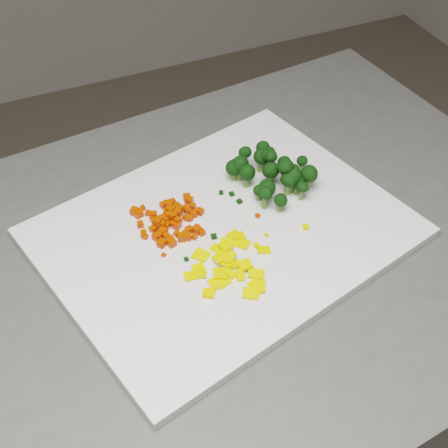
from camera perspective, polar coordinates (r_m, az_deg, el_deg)
name	(u,v)px	position (r m, az deg, el deg)	size (l,w,h in m)	color
counter_block	(222,411)	(1.24, -0.22, -16.69)	(1.02, 0.71, 0.90)	#4C4D4A
cutting_board	(224,232)	(0.89, 0.00, -0.76)	(0.49, 0.38, 0.01)	white
carrot_pile	(168,215)	(0.88, -5.12, 0.86)	(0.11, 0.11, 0.03)	red
pepper_pile	(227,259)	(0.83, 0.23, -3.26)	(0.13, 0.13, 0.02)	yellow
broccoli_pile	(268,168)	(0.94, 4.06, 5.15)	(0.13, 0.13, 0.06)	black
carrot_cube_0	(143,208)	(0.92, -7.45, 1.47)	(0.01, 0.01, 0.01)	red
carrot_cube_1	(180,209)	(0.90, -4.07, 1.40)	(0.01, 0.01, 0.01)	red
carrot_cube_2	(186,235)	(0.87, -3.47, -1.00)	(0.01, 0.01, 0.01)	red
carrot_cube_3	(166,217)	(0.90, -5.37, 0.61)	(0.01, 0.01, 0.01)	red
carrot_cube_4	(177,220)	(0.88, -4.28, 0.35)	(0.01, 0.01, 0.01)	red
carrot_cube_5	(194,214)	(0.90, -2.80, 0.92)	(0.01, 0.01, 0.01)	red
carrot_cube_6	(171,210)	(0.89, -4.88, 1.30)	(0.01, 0.01, 0.01)	red
carrot_cube_7	(144,234)	(0.88, -7.34, -0.95)	(0.01, 0.01, 0.01)	red
carrot_cube_8	(166,203)	(0.92, -5.32, 1.96)	(0.01, 0.01, 0.01)	red
carrot_cube_9	(140,213)	(0.91, -7.70, 1.02)	(0.01, 0.01, 0.01)	red
carrot_cube_10	(163,224)	(0.88, -5.62, 0.01)	(0.01, 0.01, 0.01)	red
carrot_cube_11	(162,223)	(0.88, -5.72, 0.05)	(0.01, 0.01, 0.01)	red
carrot_cube_12	(166,212)	(0.91, -5.32, 1.10)	(0.01, 0.01, 0.01)	red
carrot_cube_13	(171,202)	(0.92, -4.88, 2.02)	(0.01, 0.01, 0.01)	red
carrot_cube_14	(156,237)	(0.87, -6.25, -1.18)	(0.01, 0.01, 0.01)	red
carrot_cube_15	(177,225)	(0.88, -4.35, -0.09)	(0.01, 0.01, 0.01)	red
carrot_cube_16	(199,210)	(0.91, -2.28, 1.25)	(0.01, 0.01, 0.01)	red
carrot_cube_17	(159,243)	(0.86, -5.97, -1.72)	(0.01, 0.01, 0.01)	red
carrot_cube_18	(166,236)	(0.87, -5.32, -1.08)	(0.01, 0.01, 0.01)	red
carrot_cube_19	(188,237)	(0.87, -3.35, -1.19)	(0.01, 0.01, 0.01)	red
carrot_cube_20	(158,222)	(0.88, -6.08, 0.22)	(0.01, 0.01, 0.01)	red
carrot_cube_21	(161,245)	(0.86, -5.81, -1.95)	(0.01, 0.01, 0.01)	red
carrot_cube_22	(163,205)	(0.92, -5.58, 1.74)	(0.01, 0.01, 0.01)	red
carrot_cube_23	(159,221)	(0.89, -5.93, 0.31)	(0.01, 0.01, 0.01)	red
carrot_cube_24	(188,211)	(0.90, -3.28, 1.22)	(0.01, 0.01, 0.01)	red
carrot_cube_25	(153,229)	(0.88, -6.48, -0.47)	(0.01, 0.01, 0.01)	red
carrot_cube_26	(135,211)	(0.91, -8.18, 1.16)	(0.01, 0.01, 0.01)	red
carrot_cube_27	(168,240)	(0.87, -5.16, -1.47)	(0.01, 0.01, 0.01)	red
carrot_cube_28	(162,243)	(0.86, -5.72, -1.77)	(0.01, 0.01, 0.01)	red
carrot_cube_29	(169,215)	(0.89, -5.07, 0.82)	(0.01, 0.01, 0.01)	red
carrot_cube_30	(197,211)	(0.90, -2.46, 1.22)	(0.01, 0.01, 0.01)	red
carrot_cube_31	(169,216)	(0.89, -5.05, 0.71)	(0.01, 0.01, 0.01)	red
carrot_cube_32	(171,240)	(0.86, -4.91, -1.46)	(0.01, 0.01, 0.01)	red
carrot_cube_33	(187,218)	(0.89, -3.38, 0.54)	(0.01, 0.01, 0.01)	red
carrot_cube_34	(173,216)	(0.89, -4.70, 0.73)	(0.01, 0.01, 0.01)	red
carrot_cube_35	(185,235)	(0.87, -3.58, -1.00)	(0.01, 0.01, 0.01)	red
carrot_cube_36	(197,230)	(0.87, -2.46, -0.55)	(0.01, 0.01, 0.01)	red
carrot_cube_37	(159,236)	(0.87, -6.01, -1.10)	(0.01, 0.01, 0.01)	red
carrot_cube_38	(159,221)	(0.88, -5.94, 0.28)	(0.01, 0.01, 0.01)	red
carrot_cube_39	(202,232)	(0.87, -2.06, -0.77)	(0.01, 0.01, 0.01)	red
carrot_cube_40	(189,230)	(0.88, -3.20, -0.55)	(0.01, 0.01, 0.01)	red
carrot_cube_41	(170,205)	(0.91, -4.99, 1.76)	(0.01, 0.01, 0.01)	red
carrot_cube_42	(163,219)	(0.89, -5.57, 0.43)	(0.01, 0.01, 0.01)	red
carrot_cube_43	(152,217)	(0.90, -6.61, 0.61)	(0.01, 0.01, 0.01)	red
carrot_cube_44	(163,232)	(0.88, -5.60, -0.71)	(0.01, 0.01, 0.01)	red
carrot_cube_45	(186,208)	(0.91, -3.52, 1.43)	(0.01, 0.01, 0.01)	red
carrot_cube_46	(194,237)	(0.87, -2.72, -1.17)	(0.01, 0.01, 0.01)	red
carrot_cube_47	(169,217)	(0.90, -5.01, 0.65)	(0.01, 0.01, 0.01)	red
carrot_cube_48	(140,224)	(0.89, -7.66, -0.04)	(0.01, 0.01, 0.01)	red
carrot_cube_49	(190,218)	(0.89, -3.15, 0.53)	(0.01, 0.01, 0.01)	red
carrot_cube_50	(192,207)	(0.91, -2.91, 1.61)	(0.01, 0.01, 0.01)	red
carrot_cube_51	(179,221)	(0.89, -4.10, 0.28)	(0.01, 0.01, 0.01)	red
carrot_cube_52	(171,243)	(0.86, -4.83, -1.72)	(0.01, 0.01, 0.01)	red
carrot_cube_53	(178,220)	(0.89, -4.19, 0.41)	(0.01, 0.01, 0.01)	red
carrot_cube_54	(154,215)	(0.90, -6.43, 0.83)	(0.01, 0.01, 0.01)	red
carrot_cube_55	(173,201)	(0.92, -4.70, 2.10)	(0.01, 0.01, 0.01)	red
carrot_cube_56	(187,198)	(0.92, -3.41, 2.42)	(0.01, 0.01, 0.01)	red
carrot_cube_57	(170,209)	(0.91, -4.93, 1.34)	(0.01, 0.01, 0.01)	red
carrot_cube_58	(138,215)	(0.90, -7.85, 0.80)	(0.01, 0.01, 0.01)	red
carrot_cube_59	(185,208)	(0.91, -3.62, 1.48)	(0.01, 0.01, 0.01)	red
carrot_cube_60	(177,206)	(0.91, -4.34, 1.65)	(0.01, 0.01, 0.01)	red
carrot_cube_61	(176,213)	(0.89, -4.41, 1.04)	(0.01, 0.01, 0.01)	red
carrot_cube_62	(196,230)	(0.88, -2.58, -0.58)	(0.01, 0.01, 0.01)	red
carrot_cube_63	(177,212)	(0.89, -4.33, 1.08)	(0.01, 0.01, 0.01)	red
carrot_cube_64	(196,227)	(0.88, -2.53, -0.30)	(0.01, 0.01, 0.01)	red
carrot_cube_65	(148,213)	(0.91, -6.96, 1.00)	(0.01, 0.01, 0.01)	red
carrot_cube_66	(171,223)	(0.89, -4.90, 0.11)	(0.01, 0.01, 0.01)	red
carrot_cube_67	(166,220)	(0.88, -5.35, 0.39)	(0.01, 0.01, 0.01)	red
carrot_cube_68	(182,237)	(0.87, -3.90, -1.23)	(0.01, 0.01, 0.01)	red
carrot_cube_69	(200,212)	(0.90, -2.20, 1.13)	(0.01, 0.01, 0.01)	red
carrot_cube_70	(143,233)	(0.88, -7.38, -0.81)	(0.01, 0.01, 0.01)	red
carrot_cube_71	(189,201)	(0.92, -3.19, 2.14)	(0.01, 0.01, 0.01)	red
carrot_cube_72	(177,234)	(0.87, -4.32, -0.89)	(0.01, 0.01, 0.01)	red
carrot_cube_73	(165,225)	(0.89, -5.42, -0.07)	(0.01, 0.01, 0.01)	red
carrot_cube_74	(145,237)	(0.87, -7.21, -1.17)	(0.01, 0.01, 0.01)	red
carrot_cube_75	(153,221)	(0.89, -6.48, 0.29)	(0.01, 0.01, 0.01)	red
carrot_cube_76	(186,218)	(0.90, -3.48, 0.60)	(0.01, 0.01, 0.01)	red
carrot_cube_77	(162,218)	(0.90, -5.68, 0.51)	(0.01, 0.01, 0.01)	red
carrot_cube_78	(166,225)	(0.88, -5.35, -0.13)	(0.01, 0.01, 0.01)	red
pepper_chunk_0	(245,265)	(0.83, 1.94, -3.74)	(0.02, 0.02, 0.00)	yellow
pepper_chunk_1	(227,253)	(0.85, 0.25, -2.69)	(0.01, 0.01, 0.00)	yellow
pepper_chunk_2	(201,255)	(0.85, -2.11, -2.88)	(0.02, 0.02, 0.00)	yellow
pepper_chunk_3	(228,241)	(0.86, 0.38, -1.60)	(0.02, 0.01, 0.00)	yellow
pepper_chunk_4	(258,290)	(0.81, 3.16, -6.01)	(0.02, 0.01, 0.01)	yellow
pepper_chunk_5	(217,249)	(0.85, -0.65, -2.30)	(0.01, 0.02, 0.00)	yellow
pepper_chunk_6	(242,244)	(0.86, 1.67, -1.82)	(0.02, 0.02, 0.00)	yellow
pepper_chunk_7	(199,273)	(0.82, -2.33, -4.52)	(0.02, 0.02, 0.01)	yellow
pepper_chunk_8	(238,236)	(0.87, 1.29, -1.12)	(0.02, 0.02, 0.00)	yellow
pepper_chunk_9	(234,236)	(0.87, 0.94, -1.08)	(0.02, 0.02, 0.00)	yellow
pepper_chunk_10	(215,284)	(0.81, -0.80, -5.48)	(0.02, 0.02, 0.01)	yellow
pepper_chunk_11	(224,283)	(0.81, -0.04, -5.41)	(0.02, 0.01, 0.00)	yellow
pepper_chunk_12	(191,276)	(0.82, -3.08, -4.78)	(0.01, 0.02, 0.00)	yellow
pepper_chunk_13	(259,285)	(0.81, 3.20, -5.57)	(0.01, 0.02, 0.00)	yellow
pepper_chunk_14	(227,263)	(0.83, 0.29, -3.62)	(0.02, 0.01, 0.01)	yellow
pepper_chunk_15	(264,250)	(0.85, 3.66, -2.38)	(0.02, 0.01, 0.00)	yellow
pepper_chunk_16	(235,264)	(0.83, 1.01, -3.70)	(0.01, 0.01, 0.01)	yellow
pepper_chunk_17	(225,246)	(0.85, 0.11, -2.06)	(0.01, 0.02, 0.01)	yellow
pepper_chunk_18	(209,293)	(0.80, -1.41, -6.34)	(0.01, 0.02, 0.01)	yellow
pepper_chunk_19	(227,258)	(0.83, 0.24, -3.10)	(0.02, 0.02, 0.01)	yellow
pepper_chunk_20	(199,269)	(0.83, -2.29, -4.15)	(0.01, 0.02, 0.00)	yellow
pepper_chunk_21	(221,258)	(0.83, -0.26, -3.09)	(0.02, 0.02, 0.00)	yellow
pepper_chunk_22	(227,260)	(0.83, 0.30, -3.27)	(0.02, 0.02, 0.00)	yellow
pepper_chunk_23	(230,274)	(0.82, 0.55, -4.57)	(0.02, 0.01, 0.00)	yellow
pepper_chunk_24	(220,274)	(0.82, -0.40, -4.56)	(0.02, 0.02, 0.00)	yellow
pepper_chunk_25	(256,274)	(0.82, 2.93, -4.59)	(0.02, 0.02, 0.00)	yellow
pepper_chunk_26	(251,294)	(0.80, 2.46, -6.39)	(0.02, 0.02, 0.01)	yellow
pepper_chunk_27	(256,285)	(0.81, 2.96, -5.62)	(0.02, 0.02, 0.00)	yellow
pepper_chunk_28	(240,276)	(0.82, 1.49, -4.73)	(0.02, 0.01, 0.01)	yellow
broccoli_floret_0	(267,158)	(0.96, 3.93, 6.03)	(0.03, 0.03, 0.03)	black
broccoli_floret_1	(285,171)	(0.93, 5.57, 4.84)	(0.03, 0.03, 0.04)	black
broccoli_floret_2	(301,164)	(0.98, 7.09, 5.50)	(0.02, 0.02, 0.02)	black
broccoli_floret_3	(244,158)	(0.97, 1.89, 6.09)	(0.03, 0.03, 0.04)	black
broccoli_floret_4	(262,152)	(0.99, 3.52, 6.61)	(0.03, 0.03, 0.03)	black
broccoli_floret_5	(261,161)	(0.97, 3.39, 5.77)	(0.04, 0.04, 0.04)	black
broccoli_floret_6	(270,161)	(0.94, 4.27, 5.72)	(0.03, 0.03, 0.03)	black
broccoli_floret_7	(259,193)	(0.92, 3.19, 2.83)	(0.03, 0.03, 0.03)	black
broccoli_floret_8	(270,175)	(0.94, 4.22, 4.53)	(0.04, 0.04, 0.04)	black
broccoli_floret_9	(265,198)	(0.90, 3.75, 2.37)	(0.03, 0.03, 0.04)	black
broccoli_floret_10	(266,191)	(0.92, 3.89, 3.07)	(0.04, 0.04, 0.03)	black
broccoli_floret_11	(268,156)	(0.98, 4.06, 6.19)	(0.03, 0.03, 0.03)	black
broccoli_floret_12	(270,172)	(0.95, 4.23, 4.77)	(0.03, 0.03, 0.03)	black
broccoli_floret_13	(234,170)	(0.95, 0.88, 4.92)	(0.04, 0.04, 0.03)	black
broccoli_floret_14	(308,179)	(0.94, 7.68, 4.11)	(0.04, 0.04, 0.04)	black
broccoli_floret_15	(288,184)	(0.93, 5.86, 3.68)	(0.04, 0.04, 0.04)	black
broccoli_floret_16	(240,169)	(0.95, 1.44, 5.07)	(0.04, 0.04, 0.04)	black
broccoli_floret_17	(280,204)	(0.90, 5.14, 1.87)	(0.03, 0.03, 0.03)	black
broccoli_floret_18	(292,175)	(0.95, 6.25, 4.50)	(0.03, 0.03, 0.03)	black
broccoli_floret_19	(283,166)	(0.97, 5.46, 5.32)	(0.03, 0.03, 0.03)	black
broccoli_floret_20	(297,185)	(0.93, 6.67, 3.53)	(0.03, 0.03, 0.03)	black
broccoli_floret_21	(292,180)	(0.93, 6.21, 4.00)	(0.04, 0.04, 0.04)	black
broccoli_floret_22	(247,177)	(0.94, 2.09, 4.34)	(0.03, 0.03, 0.04)	black
broccoli_floret_23	(302,191)	(0.92, 7.12, 2.97)	(0.02, 0.02, 0.03)	black
stray_bit_0	(214,237)	(0.87, -0.93, -1.15)	(0.01, 0.01, 0.01)	black
stray_bit_1	(160,232)	(0.88, -5.84, -0.77)	(0.01, 0.01, 0.00)	red
stray_bit_2	(258,216)	(0.90, 3.09, 0.76)	(0.01, 0.01, 0.00)	red
stray_bit_3	(256,245)	(0.86, 2.96, -1.96)	(0.01, 0.01, 0.01)	yellow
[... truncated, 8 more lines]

